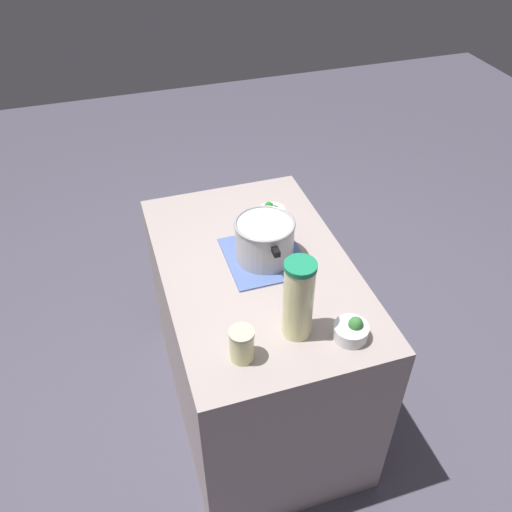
{
  "coord_description": "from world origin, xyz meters",
  "views": [
    {
      "loc": [
        1.54,
        -0.49,
        2.31
      ],
      "look_at": [
        0.0,
        0.0,
        0.95
      ],
      "focal_mm": 37.64,
      "sensor_mm": 36.0,
      "label": 1
    }
  ],
  "objects_px": {
    "lemonade_pitcher": "(298,299)",
    "broccoli_bowl_center": "(272,213)",
    "cooking_pot": "(265,239)",
    "mason_jar": "(242,344)",
    "broccoli_bowl_front": "(352,330)"
  },
  "relations": [
    {
      "from": "cooking_pot",
      "to": "broccoli_bowl_center",
      "type": "distance_m",
      "value": 0.28
    },
    {
      "from": "broccoli_bowl_front",
      "to": "cooking_pot",
      "type": "bearing_deg",
      "value": -162.73
    },
    {
      "from": "cooking_pot",
      "to": "mason_jar",
      "type": "height_order",
      "value": "cooking_pot"
    },
    {
      "from": "cooking_pot",
      "to": "broccoli_bowl_front",
      "type": "distance_m",
      "value": 0.52
    },
    {
      "from": "mason_jar",
      "to": "broccoli_bowl_center",
      "type": "xyz_separation_m",
      "value": [
        -0.71,
        0.35,
        -0.03
      ]
    },
    {
      "from": "mason_jar",
      "to": "broccoli_bowl_front",
      "type": "distance_m",
      "value": 0.39
    },
    {
      "from": "lemonade_pitcher",
      "to": "mason_jar",
      "type": "relative_size",
      "value": 2.49
    },
    {
      "from": "broccoli_bowl_front",
      "to": "broccoli_bowl_center",
      "type": "xyz_separation_m",
      "value": [
        -0.74,
        -0.04,
        -0.0
      ]
    },
    {
      "from": "lemonade_pitcher",
      "to": "broccoli_bowl_center",
      "type": "bearing_deg",
      "value": 168.4
    },
    {
      "from": "lemonade_pitcher",
      "to": "mason_jar",
      "type": "xyz_separation_m",
      "value": [
        0.05,
        -0.21,
        -0.09
      ]
    },
    {
      "from": "cooking_pot",
      "to": "mason_jar",
      "type": "distance_m",
      "value": 0.52
    },
    {
      "from": "lemonade_pitcher",
      "to": "broccoli_bowl_center",
      "type": "relative_size",
      "value": 2.62
    },
    {
      "from": "broccoli_bowl_center",
      "to": "cooking_pot",
      "type": "bearing_deg",
      "value": -25.18
    },
    {
      "from": "lemonade_pitcher",
      "to": "broccoli_bowl_center",
      "type": "distance_m",
      "value": 0.69
    },
    {
      "from": "mason_jar",
      "to": "broccoli_bowl_front",
      "type": "bearing_deg",
      "value": 85.96
    }
  ]
}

